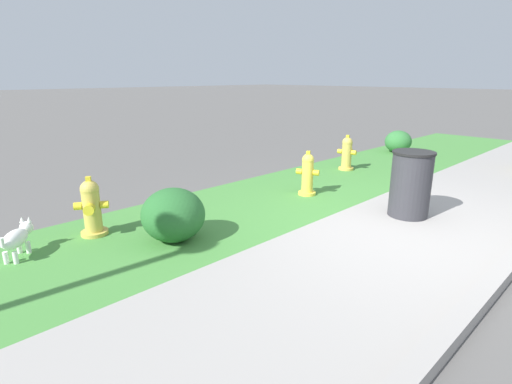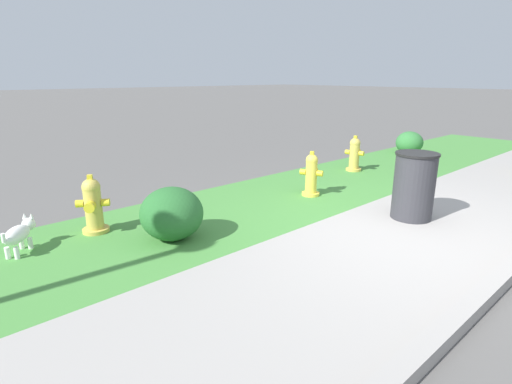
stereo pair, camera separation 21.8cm
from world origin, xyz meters
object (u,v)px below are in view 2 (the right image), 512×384
(fire_hydrant_at_driveway, at_px, (355,154))
(shrub_bush_near_lamp, at_px, (172,214))
(fire_hydrant_near_corner, at_px, (311,175))
(trash_bin, at_px, (414,186))
(small_white_dog, at_px, (19,234))
(shrub_bush_far_verge, at_px, (409,143))
(fire_hydrant_across_street, at_px, (93,205))

(fire_hydrant_at_driveway, xyz_separation_m, shrub_bush_near_lamp, (-4.46, -0.60, -0.03))
(fire_hydrant_near_corner, height_order, trash_bin, trash_bin)
(small_white_dog, relative_size, shrub_bush_far_verge, 0.70)
(shrub_bush_far_verge, bearing_deg, trash_bin, -152.02)
(fire_hydrant_near_corner, bearing_deg, fire_hydrant_at_driveway, 80.96)
(fire_hydrant_across_street, relative_size, small_white_dog, 1.60)
(fire_hydrant_at_driveway, bearing_deg, shrub_bush_near_lamp, -95.40)
(small_white_dog, height_order, shrub_bush_far_verge, shrub_bush_far_verge)
(small_white_dog, xyz_separation_m, shrub_bush_far_verge, (8.36, 0.01, 0.05))
(fire_hydrant_across_street, relative_size, trash_bin, 0.81)
(fire_hydrant_near_corner, distance_m, small_white_dog, 3.97)
(fire_hydrant_near_corner, distance_m, shrub_bush_near_lamp, 2.52)
(fire_hydrant_near_corner, relative_size, shrub_bush_far_verge, 1.11)
(shrub_bush_far_verge, bearing_deg, small_white_dog, -179.94)
(fire_hydrant_near_corner, height_order, fire_hydrant_across_street, fire_hydrant_across_street)
(fire_hydrant_near_corner, relative_size, fire_hydrant_at_driveway, 1.01)
(fire_hydrant_at_driveway, distance_m, fire_hydrant_across_street, 5.05)
(shrub_bush_near_lamp, bearing_deg, small_white_dog, 151.44)
(fire_hydrant_at_driveway, height_order, trash_bin, trash_bin)
(trash_bin, bearing_deg, fire_hydrant_near_corner, 95.96)
(shrub_bush_far_verge, height_order, shrub_bush_near_lamp, shrub_bush_near_lamp)
(trash_bin, bearing_deg, shrub_bush_near_lamp, 150.61)
(fire_hydrant_across_street, distance_m, small_white_dog, 0.82)
(fire_hydrant_at_driveway, bearing_deg, shrub_bush_far_verge, 80.55)
(fire_hydrant_near_corner, distance_m, fire_hydrant_across_street, 3.19)
(fire_hydrant_near_corner, height_order, shrub_bush_far_verge, fire_hydrant_near_corner)
(small_white_dog, distance_m, trash_bin, 4.67)
(trash_bin, distance_m, shrub_bush_far_verge, 4.86)
(small_white_dog, height_order, shrub_bush_near_lamp, shrub_bush_near_lamp)
(fire_hydrant_across_street, distance_m, shrub_bush_near_lamp, 0.99)
(shrub_bush_far_verge, bearing_deg, fire_hydrant_at_driveway, -176.33)
(fire_hydrant_at_driveway, relative_size, trash_bin, 0.79)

